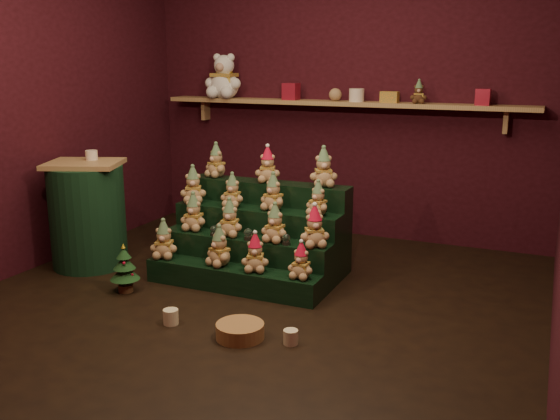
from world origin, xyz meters
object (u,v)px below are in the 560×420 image
at_px(snow_globe_a, 214,231).
at_px(snow_globe_b, 248,234).
at_px(mini_christmas_tree, 125,268).
at_px(mug_left, 171,317).
at_px(brown_bear, 419,92).
at_px(side_table, 88,215).
at_px(mug_right, 291,337).
at_px(riser_tier_front, 232,279).
at_px(snow_globe_c, 286,239).
at_px(white_bear, 224,70).
at_px(wicker_basket, 240,331).

relative_size(snow_globe_a, snow_globe_b, 0.87).
relative_size(mini_christmas_tree, mug_left, 3.71).
bearing_deg(brown_bear, snow_globe_a, -141.60).
bearing_deg(snow_globe_a, side_table, -173.73).
relative_size(mug_right, brown_bear, 0.45).
bearing_deg(mug_left, mini_christmas_tree, 150.76).
relative_size(mug_left, mug_right, 1.10).
xyz_separation_m(snow_globe_b, brown_bear, (0.92, 1.56, 1.02)).
xyz_separation_m(riser_tier_front, mug_right, (0.77, -0.67, -0.04)).
height_order(mini_christmas_tree, brown_bear, brown_bear).
relative_size(snow_globe_a, snow_globe_c, 0.94).
bearing_deg(white_bear, mug_left, -70.88).
relative_size(snow_globe_c, mug_left, 0.83).
bearing_deg(side_table, riser_tier_front, -23.14).
bearing_deg(mug_left, riser_tier_front, 84.13).
bearing_deg(snow_globe_c, brown_bear, 68.70).
xyz_separation_m(snow_globe_a, wicker_basket, (0.68, -0.88, -0.35)).
height_order(mug_left, wicker_basket, mug_left).
bearing_deg(snow_globe_b, wicker_basket, -66.51).
bearing_deg(wicker_basket, brown_bear, 77.44).
distance_m(snow_globe_c, wicker_basket, 0.95).
relative_size(snow_globe_c, mug_right, 0.92).
bearing_deg(riser_tier_front, mug_right, -41.03).
distance_m(snow_globe_c, brown_bear, 1.96).
distance_m(snow_globe_c, white_bear, 2.39).
relative_size(snow_globe_a, mini_christmas_tree, 0.21).
relative_size(mini_christmas_tree, white_bear, 0.68).
relative_size(mug_left, wicker_basket, 0.33).
distance_m(mug_left, mug_right, 0.84).
relative_size(snow_globe_a, mug_left, 0.78).
xyz_separation_m(snow_globe_c, mug_right, (0.39, -0.83, -0.36)).
distance_m(riser_tier_front, snow_globe_c, 0.52).
bearing_deg(mug_left, snow_globe_b, 81.27).
relative_size(riser_tier_front, side_table, 1.57).
xyz_separation_m(snow_globe_a, snow_globe_c, (0.62, 0.00, 0.00)).
distance_m(mug_right, brown_bear, 2.76).
distance_m(side_table, mug_right, 2.29).
distance_m(mini_christmas_tree, wicker_basket, 1.22).
bearing_deg(snow_globe_b, white_bear, 123.79).
bearing_deg(wicker_basket, mug_left, 179.84).
xyz_separation_m(snow_globe_b, mug_right, (0.71, -0.83, -0.36)).
bearing_deg(snow_globe_a, mug_right, -39.37).
bearing_deg(riser_tier_front, wicker_basket, -58.35).
height_order(mug_left, mug_right, mug_left).
relative_size(side_table, mug_right, 9.69).
height_order(mug_left, white_bear, white_bear).
distance_m(snow_globe_a, snow_globe_c, 0.62).
bearing_deg(snow_globe_b, mug_left, -98.73).
bearing_deg(brown_bear, riser_tier_front, -133.22).
bearing_deg(white_bear, wicker_basket, -61.01).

